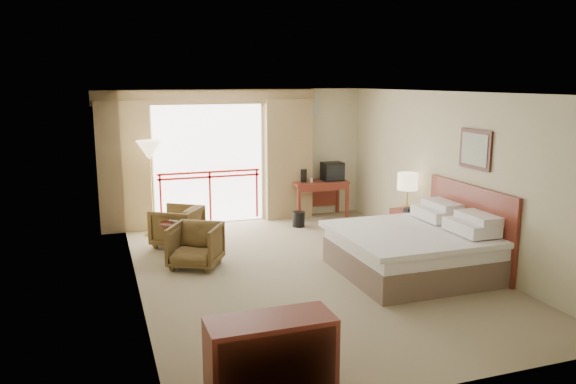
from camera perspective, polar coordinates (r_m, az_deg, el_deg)
name	(u,v)px	position (r m, az deg, el deg)	size (l,w,h in m)	color
floor	(307,271)	(8.68, 1.97, -8.06)	(7.00, 7.00, 0.00)	#857859
ceiling	(308,92)	(8.19, 2.10, 10.07)	(7.00, 7.00, 0.00)	white
wall_back	(247,155)	(11.62, -4.19, 3.73)	(5.00, 5.00, 0.00)	beige
wall_front	(446,252)	(5.30, 15.80, -5.84)	(5.00, 5.00, 0.00)	beige
wall_left	(134,196)	(7.80, -15.38, -0.38)	(7.00, 7.00, 0.00)	beige
wall_right	(451,176)	(9.50, 16.25, 1.61)	(7.00, 7.00, 0.00)	beige
balcony_door	(209,165)	(11.45, -8.03, 2.77)	(2.40, 2.40, 0.00)	white
balcony_railing	(210,184)	(11.49, -7.96, 0.84)	(2.09, 0.03, 1.02)	red
curtain_left	(124,167)	(11.12, -16.28, 2.44)	(1.00, 0.26, 2.50)	olive
curtain_right	(288,159)	(11.74, 0.03, 3.34)	(1.00, 0.26, 2.50)	olive
valance	(208,97)	(11.23, -8.12, 9.53)	(4.40, 0.22, 0.28)	olive
hvac_vent	(307,106)	(11.90, 1.91, 8.76)	(0.50, 0.04, 0.50)	silver
bed	(414,249)	(8.69, 12.73, -5.69)	(2.13, 2.06, 0.97)	brown
headboard	(469,226)	(9.15, 17.96, -3.34)	(0.06, 2.10, 1.30)	maroon
framed_art	(475,149)	(8.94, 18.48, 4.14)	(0.04, 0.72, 0.60)	black
nightstand	(407,227)	(10.21, 12.02, -3.50)	(0.43, 0.52, 0.62)	maroon
table_lamp	(408,182)	(10.08, 12.06, 0.99)	(0.36, 0.36, 0.64)	tan
phone	(410,210)	(9.98, 12.30, -1.79)	(0.18, 0.14, 0.08)	black
desk	(318,189)	(11.97, 3.08, 0.34)	(1.19, 0.57, 0.78)	maroon
tv	(332,171)	(11.97, 4.54, 2.09)	(0.43, 0.34, 0.39)	black
coffee_maker	(304,176)	(11.75, 1.61, 1.66)	(0.13, 0.13, 0.28)	black
cup	(311,180)	(11.77, 2.38, 1.21)	(0.06, 0.06, 0.09)	white
wastebasket	(299,219)	(11.20, 1.09, -2.77)	(0.24, 0.24, 0.31)	black
armchair_far	(178,245)	(10.16, -11.13, -5.35)	(0.75, 0.77, 0.70)	#47351B
armchair_near	(196,267)	(9.00, -9.30, -7.48)	(0.73, 0.76, 0.69)	#47351B
side_table	(175,232)	(9.65, -11.45, -4.02)	(0.49, 0.49, 0.53)	black
book	(174,222)	(9.61, -11.49, -3.03)	(0.18, 0.25, 0.02)	white
floor_lamp	(149,154)	(10.63, -13.92, 3.75)	(0.46, 0.46, 1.79)	tan
dresser	(271,359)	(5.32, -1.75, -16.56)	(1.16, 0.49, 0.78)	maroon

